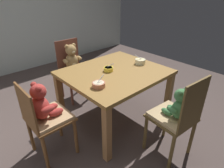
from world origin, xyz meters
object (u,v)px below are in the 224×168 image
porridge_bowl_terracotta_near_left (99,84)px  teddy_chair_near_front (177,113)px  teddy_chair_far_center (73,63)px  porridge_bowl_cream_near_right (140,61)px  dining_table (115,78)px  porridge_bowl_yellow_center (108,69)px  teddy_chair_near_left (44,111)px

porridge_bowl_terracotta_near_left → teddy_chair_near_front: bearing=-58.7°
teddy_chair_near_front → porridge_bowl_terracotta_near_left: (-0.42, 0.68, 0.19)m
teddy_chair_far_center → porridge_bowl_terracotta_near_left: teddy_chair_far_center is taller
porridge_bowl_cream_near_right → dining_table: bearing=173.0°
porridge_bowl_terracotta_near_left → porridge_bowl_cream_near_right: bearing=9.0°
teddy_chair_near_front → porridge_bowl_cream_near_right: teddy_chair_near_front is taller
dining_table → porridge_bowl_yellow_center: porridge_bowl_yellow_center is taller
teddy_chair_far_center → porridge_bowl_terracotta_near_left: bearing=-15.4°
teddy_chair_near_front → teddy_chair_far_center: bearing=8.2°
teddy_chair_near_front → porridge_bowl_cream_near_right: (0.40, 0.81, 0.20)m
teddy_chair_near_left → porridge_bowl_terracotta_near_left: (0.54, -0.19, 0.17)m
teddy_chair_near_left → dining_table: bearing=-0.3°
teddy_chair_near_left → porridge_bowl_cream_near_right: bearing=-2.3°
teddy_chair_far_center → porridge_bowl_terracotta_near_left: size_ratio=6.21×
teddy_chair_far_center → porridge_bowl_yellow_center: bearing=3.3°
teddy_chair_far_center → porridge_bowl_yellow_center: 0.82m
teddy_chair_near_left → porridge_bowl_cream_near_right: teddy_chair_near_left is taller
teddy_chair_near_front → porridge_bowl_yellow_center: 0.94m
dining_table → porridge_bowl_terracotta_near_left: porridge_bowl_terracotta_near_left is taller
teddy_chair_far_center → porridge_bowl_cream_near_right: 1.04m
porridge_bowl_yellow_center → teddy_chair_near_left: bearing=-177.0°
porridge_bowl_yellow_center → porridge_bowl_cream_near_right: porridge_bowl_cream_near_right is taller
porridge_bowl_yellow_center → porridge_bowl_cream_near_right: bearing=-12.6°
dining_table → teddy_chair_near_front: teddy_chair_near_front is taller
teddy_chair_far_center → teddy_chair_near_front: teddy_chair_near_front is taller
porridge_bowl_yellow_center → porridge_bowl_terracotta_near_left: porridge_bowl_terracotta_near_left is taller
dining_table → teddy_chair_near_front: bearing=-88.8°
porridge_bowl_yellow_center → porridge_bowl_cream_near_right: size_ratio=0.84×
dining_table → teddy_chair_near_front: size_ratio=1.24×
teddy_chair_far_center → teddy_chair_near_front: size_ratio=0.96×
teddy_chair_near_front → porridge_bowl_cream_near_right: bearing=-20.8°
teddy_chair_far_center → teddy_chair_near_front: bearing=5.1°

